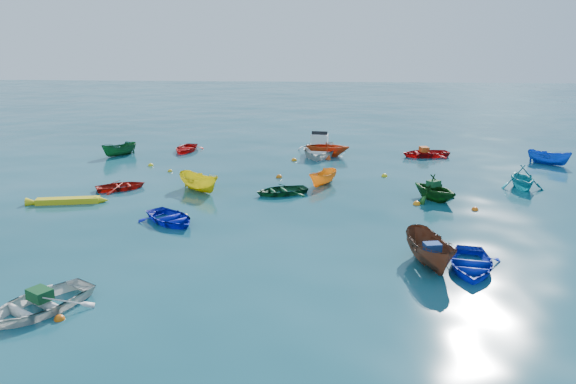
# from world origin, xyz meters

# --- Properties ---
(ground) EXTENTS (160.00, 160.00, 0.00)m
(ground) POSITION_xyz_m (0.00, 0.00, 0.00)
(ground) COLOR #093742
(ground) RESTS_ON ground
(dinghy_blue_sw) EXTENTS (3.90, 3.87, 0.66)m
(dinghy_blue_sw) POSITION_xyz_m (-5.24, 0.76, 0.00)
(dinghy_blue_sw) COLOR #0E18B4
(dinghy_blue_sw) RESTS_ON ground
(dinghy_white_near) EXTENTS (4.07, 4.41, 0.75)m
(dinghy_white_near) POSITION_xyz_m (-7.10, -8.12, 0.00)
(dinghy_white_near) COLOR silver
(dinghy_white_near) RESTS_ON ground
(sampan_brown_mid) EXTENTS (1.98, 3.69, 1.36)m
(sampan_brown_mid) POSITION_xyz_m (6.04, -3.52, 0.00)
(sampan_brown_mid) COLOR #502D1D
(sampan_brown_mid) RESTS_ON ground
(dinghy_blue_se) EXTENTS (2.97, 3.73, 0.70)m
(dinghy_blue_se) POSITION_xyz_m (7.52, -3.79, 0.00)
(dinghy_blue_se) COLOR #0E25B8
(dinghy_blue_se) RESTS_ON ground
(sampan_yellow_mid) EXTENTS (3.11, 2.83, 1.19)m
(sampan_yellow_mid) POSITION_xyz_m (-5.10, 6.27, 0.00)
(sampan_yellow_mid) COLOR yellow
(sampan_yellow_mid) RESTS_ON ground
(dinghy_green_e) EXTENTS (3.51, 3.09, 0.60)m
(dinghy_green_e) POSITION_xyz_m (-0.44, 5.99, 0.00)
(dinghy_green_e) COLOR #0F4424
(dinghy_green_e) RESTS_ON ground
(dinghy_cyan_se) EXTENTS (2.38, 2.76, 1.44)m
(dinghy_cyan_se) POSITION_xyz_m (13.24, 8.16, 0.00)
(dinghy_cyan_se) COLOR teal
(dinghy_cyan_se) RESTS_ON ground
(dinghy_red_nw) EXTENTS (3.37, 3.08, 0.57)m
(dinghy_red_nw) POSITION_xyz_m (-9.65, 6.31, 0.00)
(dinghy_red_nw) COLOR #AC160E
(dinghy_red_nw) RESTS_ON ground
(sampan_orange_n) EXTENTS (2.13, 2.69, 0.99)m
(sampan_orange_n) POSITION_xyz_m (1.85, 8.09, 0.00)
(sampan_orange_n) COLOR orange
(sampan_orange_n) RESTS_ON ground
(dinghy_green_n) EXTENTS (3.65, 3.72, 1.48)m
(dinghy_green_n) POSITION_xyz_m (7.79, 5.41, 0.00)
(dinghy_green_n) COLOR #104512
(dinghy_green_n) RESTS_ON ground
(dinghy_red_ne) EXTENTS (3.83, 3.09, 0.70)m
(dinghy_red_ne) POSITION_xyz_m (9.13, 16.49, 0.00)
(dinghy_red_ne) COLOR #B50F10
(dinghy_red_ne) RESTS_ON ground
(sampan_blue_far) EXTENTS (2.91, 2.50, 1.09)m
(sampan_blue_far) POSITION_xyz_m (17.04, 14.48, 0.00)
(sampan_blue_far) COLOR #0E42B1
(sampan_blue_far) RESTS_ON ground
(dinghy_red_far) EXTENTS (2.46, 3.25, 0.64)m
(dinghy_red_far) POSITION_xyz_m (-8.59, 17.10, 0.00)
(dinghy_red_far) COLOR red
(dinghy_red_far) RESTS_ON ground
(dinghy_orange_far) EXTENTS (3.36, 2.97, 1.64)m
(dinghy_orange_far) POSITION_xyz_m (2.07, 16.16, 0.00)
(dinghy_orange_far) COLOR #DF4815
(dinghy_orange_far) RESTS_ON ground
(sampan_green_far) EXTENTS (2.57, 2.71, 1.05)m
(sampan_green_far) POSITION_xyz_m (-12.98, 15.22, 0.00)
(sampan_green_far) COLOR #114B23
(sampan_green_far) RESTS_ON ground
(kayak_yellow) EXTENTS (3.92, 1.32, 0.39)m
(kayak_yellow) POSITION_xyz_m (-11.45, 3.44, 0.00)
(kayak_yellow) COLOR yellow
(kayak_yellow) RESTS_ON ground
(motorboat_white) EXTENTS (4.17, 5.48, 1.66)m
(motorboat_white) POSITION_xyz_m (1.49, 16.44, 0.00)
(motorboat_white) COLOR white
(motorboat_white) RESTS_ON ground
(tarp_green_a) EXTENTS (0.93, 0.87, 0.36)m
(tarp_green_a) POSITION_xyz_m (-7.05, -8.04, 0.55)
(tarp_green_a) COLOR #124821
(tarp_green_a) RESTS_ON dinghy_white_near
(tarp_blue_a) EXTENTS (0.70, 0.58, 0.30)m
(tarp_blue_a) POSITION_xyz_m (6.07, -3.67, 0.83)
(tarp_blue_a) COLOR navy
(tarp_blue_a) RESTS_ON sampan_brown_mid
(tarp_green_b) EXTENTS (0.81, 0.79, 0.31)m
(tarp_green_b) POSITION_xyz_m (7.73, 5.49, 0.90)
(tarp_green_b) COLOR #134C23
(tarp_green_b) RESTS_ON dinghy_green_n
(tarp_orange_b) EXTENTS (0.69, 0.83, 0.35)m
(tarp_orange_b) POSITION_xyz_m (9.03, 16.47, 0.53)
(tarp_orange_b) COLOR #CF4F15
(tarp_orange_b) RESTS_ON dinghy_red_ne
(buoy_or_a) EXTENTS (0.33, 0.33, 0.33)m
(buoy_or_a) POSITION_xyz_m (-6.19, -8.61, 0.00)
(buoy_or_a) COLOR #D65A0B
(buoy_or_a) RESTS_ON ground
(buoy_ye_a) EXTENTS (0.33, 0.33, 0.33)m
(buoy_ye_a) POSITION_xyz_m (-4.79, 1.66, 0.00)
(buoy_ye_a) COLOR yellow
(buoy_ye_a) RESTS_ON ground
(buoy_or_b) EXTENTS (0.35, 0.35, 0.35)m
(buoy_or_b) POSITION_xyz_m (9.54, 3.72, 0.00)
(buoy_or_b) COLOR #FC620D
(buoy_or_b) RESTS_ON ground
(buoy_ye_b) EXTENTS (0.30, 0.30, 0.30)m
(buoy_ye_b) POSITION_xyz_m (-8.02, 10.68, 0.00)
(buoy_ye_b) COLOR gold
(buoy_ye_b) RESTS_ON ground
(buoy_or_c) EXTENTS (0.38, 0.38, 0.38)m
(buoy_or_c) POSITION_xyz_m (-0.88, 9.64, 0.00)
(buoy_or_c) COLOR #D3640B
(buoy_or_c) RESTS_ON ground
(buoy_ye_c) EXTENTS (0.30, 0.30, 0.30)m
(buoy_ye_c) POSITION_xyz_m (-0.99, 6.49, 0.00)
(buoy_ye_c) COLOR yellow
(buoy_ye_c) RESTS_ON ground
(buoy_or_d) EXTENTS (0.38, 0.38, 0.38)m
(buoy_or_d) POSITION_xyz_m (6.75, 4.50, 0.00)
(buoy_or_d) COLOR orange
(buoy_or_d) RESTS_ON ground
(buoy_ye_d) EXTENTS (0.35, 0.35, 0.35)m
(buoy_ye_d) POSITION_xyz_m (-9.76, 12.19, 0.00)
(buoy_ye_d) COLOR yellow
(buoy_ye_d) RESTS_ON ground
(buoy_or_e) EXTENTS (0.39, 0.39, 0.39)m
(buoy_or_e) POSITION_xyz_m (-0.23, 14.42, 0.00)
(buoy_or_e) COLOR orange
(buoy_or_e) RESTS_ON ground
(buoy_ye_e) EXTENTS (0.38, 0.38, 0.38)m
(buoy_ye_e) POSITION_xyz_m (5.64, 10.34, 0.00)
(buoy_ye_e) COLOR yellow
(buoy_ye_e) RESTS_ON ground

